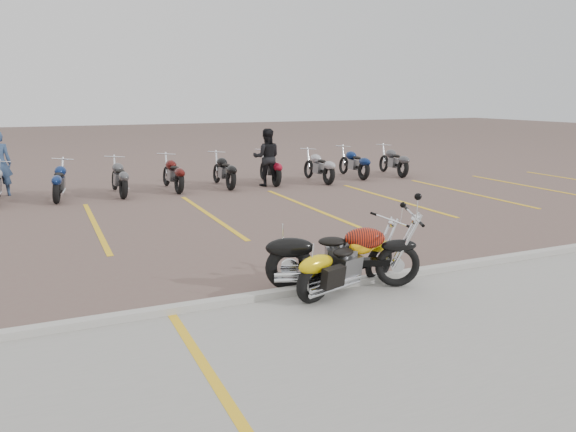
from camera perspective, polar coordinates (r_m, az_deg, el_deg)
name	(u,v)px	position (r m, az deg, el deg)	size (l,w,h in m)	color
ground	(272,257)	(10.32, -1.68, -4.18)	(100.00, 100.00, 0.00)	brown
concrete_apron	(425,360)	(6.66, 13.72, -14.02)	(60.00, 5.00, 0.01)	#9E9B93
curb	(322,287)	(8.58, 3.46, -7.22)	(60.00, 0.18, 0.12)	#ADAAA3
parking_stripes	(210,215)	(14.00, -7.93, 0.08)	(38.00, 5.50, 0.01)	gold
apron_stripe	(229,404)	(5.68, -6.06, -18.50)	(0.12, 5.00, 0.00)	gold
yellow_cruiser	(344,266)	(8.44, 5.71, -5.03)	(1.99, 0.75, 0.84)	black
flame_cruiser	(339,259)	(8.55, 5.25, -4.32)	(2.27, 0.95, 0.98)	black
person_b	(267,157)	(18.34, -2.17, 5.97)	(0.91, 0.71, 1.86)	black
bg_bike_row	(172,173)	(17.83, -11.72, 4.32)	(17.26, 2.03, 1.10)	black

